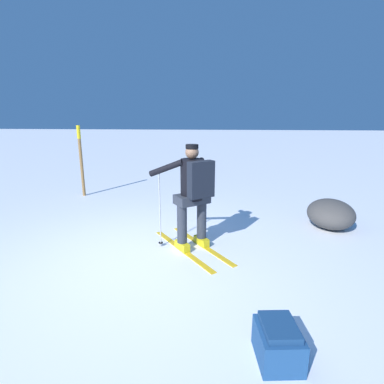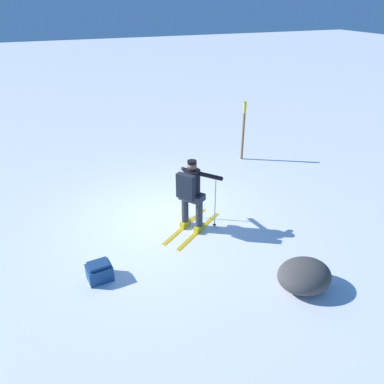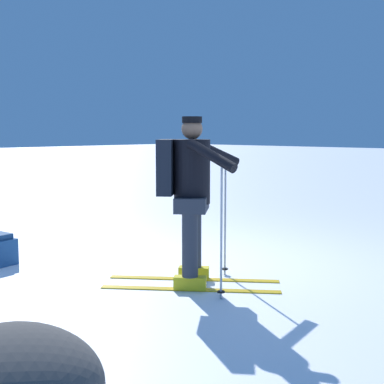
# 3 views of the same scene
# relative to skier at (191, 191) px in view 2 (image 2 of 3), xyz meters

# --- Properties ---
(ground_plane) EXTENTS (80.00, 80.00, 0.00)m
(ground_plane) POSITION_rel_skier_xyz_m (-0.41, 0.70, -0.93)
(ground_plane) COLOR white
(skier) EXTENTS (1.62, 1.37, 1.61)m
(skier) POSITION_rel_skier_xyz_m (0.00, 0.00, 0.00)
(skier) COLOR gold
(skier) RESTS_ON ground_plane
(dropped_backpack) EXTENTS (0.47, 0.39, 0.35)m
(dropped_backpack) POSITION_rel_skier_xyz_m (-2.13, -0.90, -0.76)
(dropped_backpack) COLOR navy
(dropped_backpack) RESTS_ON ground_plane
(trail_marker) EXTENTS (0.09, 0.09, 1.78)m
(trail_marker) POSITION_rel_skier_xyz_m (2.91, 3.09, 0.10)
(trail_marker) COLOR olive
(trail_marker) RESTS_ON ground_plane
(rock_boulder) EXTENTS (0.96, 0.82, 0.53)m
(rock_boulder) POSITION_rel_skier_xyz_m (1.12, -2.45, -0.67)
(rock_boulder) COLOR #474442
(rock_boulder) RESTS_ON ground_plane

